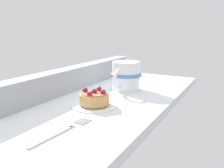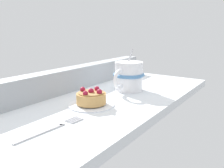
{
  "view_description": "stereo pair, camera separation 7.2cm",
  "coord_description": "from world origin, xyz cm",
  "px_view_note": "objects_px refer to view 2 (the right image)",
  "views": [
    {
      "loc": [
        -57.6,
        -34.14,
        20.32
      ],
      "look_at": [
        3.97,
        -0.91,
        3.99
      ],
      "focal_mm": 38.86,
      "sensor_mm": 36.0,
      "label": 1
    },
    {
      "loc": [
        -53.87,
        -40.27,
        20.32
      ],
      "look_at": [
        3.97,
        -0.91,
        3.99
      ],
      "focal_mm": 38.86,
      "sensor_mm": 36.0,
      "label": 2
    }
  ],
  "objects_px": {
    "raspberry_tart": "(91,97)",
    "dessert_fork": "(51,128)",
    "dessert_plate": "(91,104)",
    "coffee_mug": "(128,76)"
  },
  "relations": [
    {
      "from": "dessert_plate",
      "to": "coffee_mug",
      "type": "distance_m",
      "value": 0.2
    },
    {
      "from": "raspberry_tart",
      "to": "coffee_mug",
      "type": "bearing_deg",
      "value": 0.08
    },
    {
      "from": "dessert_plate",
      "to": "raspberry_tart",
      "type": "height_order",
      "value": "raspberry_tart"
    },
    {
      "from": "raspberry_tart",
      "to": "dessert_fork",
      "type": "distance_m",
      "value": 0.17
    },
    {
      "from": "coffee_mug",
      "to": "dessert_fork",
      "type": "xyz_separation_m",
      "value": [
        -0.36,
        -0.03,
        -0.05
      ]
    },
    {
      "from": "raspberry_tart",
      "to": "dessert_fork",
      "type": "relative_size",
      "value": 0.47
    },
    {
      "from": "coffee_mug",
      "to": "dessert_fork",
      "type": "relative_size",
      "value": 0.83
    },
    {
      "from": "raspberry_tart",
      "to": "dessert_fork",
      "type": "bearing_deg",
      "value": -169.23
    },
    {
      "from": "raspberry_tart",
      "to": "dessert_fork",
      "type": "xyz_separation_m",
      "value": [
        -0.17,
        -0.03,
        -0.02
      ]
    },
    {
      "from": "dessert_plate",
      "to": "coffee_mug",
      "type": "xyz_separation_m",
      "value": [
        0.19,
        0.0,
        0.05
      ]
    }
  ]
}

